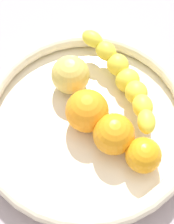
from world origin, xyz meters
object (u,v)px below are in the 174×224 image
object	(u,v)px
banana_draped_left	(124,78)
apple_yellow	(69,75)
orange_mid_right	(114,134)
fruit_bowl	(87,120)
orange_front	(86,112)
orange_mid_left	(143,155)

from	to	relation	value
banana_draped_left	apple_yellow	distance (cm)	8.99
orange_mid_right	banana_draped_left	bearing A→B (deg)	-33.27
fruit_bowl	orange_front	bearing A→B (deg)	110.86
fruit_bowl	apple_yellow	distance (cm)	7.88
fruit_bowl	apple_yellow	xyz separation A→B (cm)	(7.38, 0.24, 2.77)
orange_mid_left	apple_yellow	bearing A→B (deg)	17.33
orange_mid_right	apple_yellow	world-z (taller)	same
orange_mid_right	orange_mid_left	bearing A→B (deg)	-148.24
banana_draped_left	orange_mid_left	bearing A→B (deg)	167.43
fruit_bowl	orange_front	xyz separation A→B (cm)	(-0.09, 0.24, 2.94)
orange_mid_left	orange_mid_right	bearing A→B (deg)	31.76
banana_draped_left	apple_yellow	world-z (taller)	apple_yellow
fruit_bowl	banana_draped_left	world-z (taller)	banana_draped_left
orange_mid_right	apple_yellow	xyz separation A→B (cm)	(12.39, 2.50, 0.04)
banana_draped_left	fruit_bowl	bearing A→B (deg)	114.50
fruit_bowl	banana_draped_left	distance (cm)	9.12
banana_draped_left	orange_mid_right	bearing A→B (deg)	146.73
orange_front	apple_yellow	bearing A→B (deg)	-0.03
orange_mid_left	banana_draped_left	bearing A→B (deg)	-12.57
orange_front	apple_yellow	world-z (taller)	orange_front
orange_mid_left	apple_yellow	xyz separation A→B (cm)	(16.83, 5.25, 0.53)
orange_mid_left	orange_mid_right	xyz separation A→B (cm)	(4.44, 2.75, 0.49)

